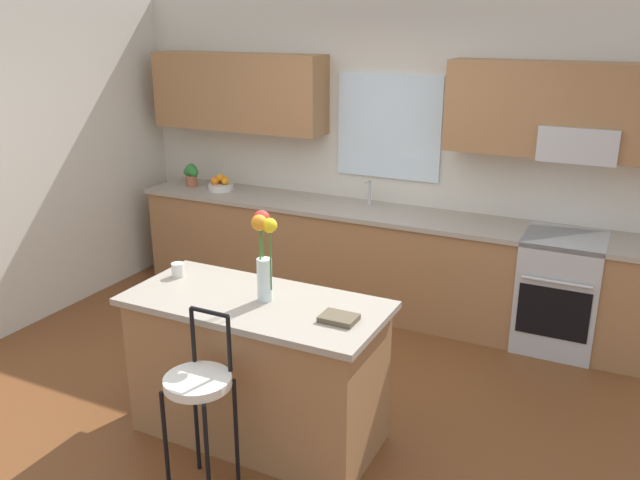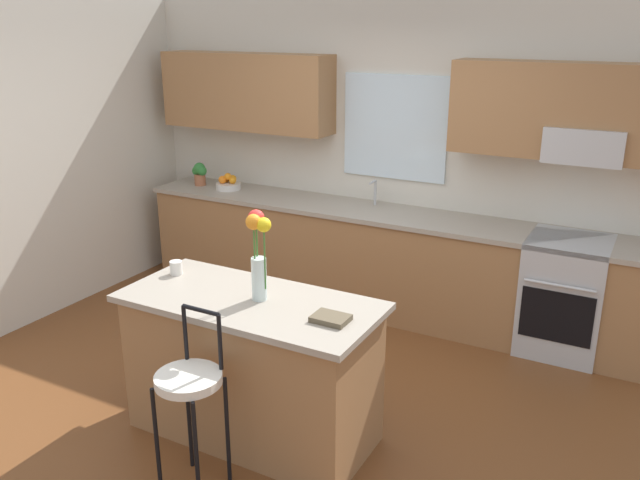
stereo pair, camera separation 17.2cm
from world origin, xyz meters
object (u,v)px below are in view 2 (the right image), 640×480
Objects in this scene: flower_vase at (258,249)px; cookbook at (331,318)px; potted_plant_small at (200,173)px; kitchen_island at (252,367)px; mug_ceramic at (176,268)px; oven_range at (564,296)px; bar_stool_near at (190,387)px; fruit_bowl_oranges at (228,183)px.

cookbook is at bearing -7.08° from flower_vase.
kitchen_island is at bearing -46.09° from potted_plant_small.
mug_ceramic reaches higher than kitchen_island.
mug_ceramic is at bearing 173.32° from cookbook.
oven_range is 3.58m from potted_plant_small.
bar_stool_near is (-1.50, -2.66, 0.18)m from oven_range.
cookbook is (-0.94, -2.12, 0.48)m from oven_range.
cookbook is (0.56, 0.54, 0.30)m from bar_stool_near.
bar_stool_near reaches higher than kitchen_island.
cookbook is (0.56, -0.04, 0.47)m from kitchen_island.
potted_plant_small reaches higher than kitchen_island.
fruit_bowl_oranges is at bearing 122.07° from bar_stool_near.
potted_plant_small reaches higher than fruit_bowl_oranges.
mug_ceramic is (-0.64, 0.68, 0.33)m from bar_stool_near.
fruit_bowl_oranges reaches higher than oven_range.
oven_range is 0.59× the size of kitchen_island.
kitchen_island is 7.85× the size of cookbook.
cookbook is 0.83× the size of fruit_bowl_oranges.
fruit_bowl_oranges is at bearing 129.87° from flower_vase.
cookbook is 0.88× the size of potted_plant_small.
potted_plant_small reaches higher than bar_stool_near.
bar_stool_near is 1.92× the size of flower_vase.
kitchen_island is 2.98m from potted_plant_small.
mug_ceramic is 1.21m from cookbook.
mug_ceramic reaches higher than cookbook.
flower_vase reaches higher than cookbook.
oven_range is 4.60× the size of cookbook.
fruit_bowl_oranges is at bearing 179.49° from oven_range.
bar_stool_near is 4.59× the size of potted_plant_small.
bar_stool_near is at bearing -57.93° from fruit_bowl_oranges.
bar_stool_near is at bearing -46.76° from mug_ceramic.
cookbook is at bearing -3.63° from kitchen_island.
bar_stool_near is (0.00, -0.58, 0.17)m from kitchen_island.
flower_vase is 0.75m from mug_ceramic.
mug_ceramic is at bearing -137.35° from oven_range.
fruit_bowl_oranges is at bearing 0.53° from potted_plant_small.
bar_stool_near is 0.85m from flower_vase.
potted_plant_small is (-2.03, 2.10, 0.58)m from kitchen_island.
flower_vase is at bearing -44.95° from potted_plant_small.
bar_stool_near reaches higher than cookbook.
flower_vase is 2.39× the size of potted_plant_small.
oven_range is 3.06m from bar_stool_near.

